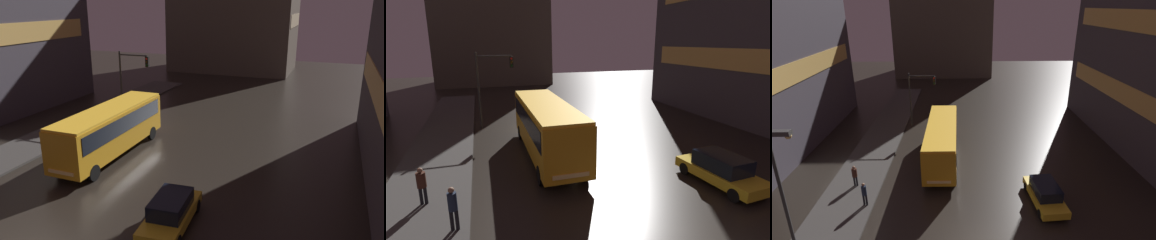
# 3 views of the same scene
# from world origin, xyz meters

# --- Properties ---
(sidewalk_left) EXTENTS (4.00, 48.00, 0.15)m
(sidewalk_left) POSITION_xyz_m (-9.00, 10.00, 0.07)
(sidewalk_left) COLOR #3D3A38
(sidewalk_left) RESTS_ON ground
(building_far_backdrop) EXTENTS (18.07, 12.00, 22.26)m
(building_far_backdrop) POSITION_xyz_m (-3.69, 47.81, 11.13)
(building_far_backdrop) COLOR #4C4238
(building_far_backdrop) RESTS_ON ground
(bus_near) EXTENTS (2.61, 10.49, 3.38)m
(bus_near) POSITION_xyz_m (-2.54, 10.54, 2.08)
(bus_near) COLOR orange
(bus_near) RESTS_ON ground
(car_taxi) EXTENTS (2.16, 4.67, 1.55)m
(car_taxi) POSITION_xyz_m (4.87, 4.03, 0.78)
(car_taxi) COLOR gold
(car_taxi) RESTS_ON ground
(pedestrian_near) EXTENTS (0.52, 0.52, 1.68)m
(pedestrian_near) POSITION_xyz_m (-8.90, 6.24, 1.15)
(pedestrian_near) COLOR black
(pedestrian_near) RESTS_ON sidewalk_left
(pedestrian_mid) EXTENTS (0.36, 0.36, 1.73)m
(pedestrian_mid) POSITION_xyz_m (-7.50, 3.85, 1.15)
(pedestrian_mid) COLOR black
(pedestrian_mid) RESTS_ON sidewalk_left
(traffic_light_main) EXTENTS (2.94, 0.35, 6.13)m
(traffic_light_main) POSITION_xyz_m (-5.38, 18.39, 4.12)
(traffic_light_main) COLOR #2D2D2D
(traffic_light_main) RESTS_ON ground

